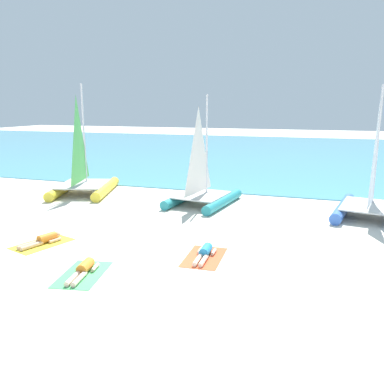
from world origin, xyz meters
TOP-DOWN VIEW (x-y plane):
  - ground_plane at (0.00, 10.00)m, footprint 120.00×120.00m
  - ocean_water at (0.00, 30.08)m, footprint 120.00×40.00m
  - sailboat_blue at (6.81, 7.43)m, footprint 3.29×4.51m
  - sailboat_yellow at (-7.03, 7.62)m, footprint 3.92×4.96m
  - sailboat_teal at (-0.44, 7.34)m, footprint 2.96×4.17m
  - towel_left at (-3.91, 0.38)m, footprint 1.60×2.14m
  - sunbather_left at (-3.89, 0.44)m, footprint 0.82×1.54m
  - towel_middle at (-1.20, -1.34)m, footprint 1.44×2.07m
  - sunbather_middle at (-1.21, -1.27)m, footprint 0.69×1.56m
  - towel_right at (1.60, 0.94)m, footprint 1.20×1.96m
  - sunbather_right at (1.59, 1.00)m, footprint 0.56×1.57m

SIDE VIEW (x-z plane):
  - ground_plane at x=0.00m, z-range 0.00..0.00m
  - towel_left at x=-3.91m, z-range 0.00..0.01m
  - towel_middle at x=-1.20m, z-range 0.00..0.01m
  - towel_right at x=1.60m, z-range 0.00..0.01m
  - ocean_water at x=0.00m, z-range 0.00..0.05m
  - sunbather_left at x=-3.89m, z-range -0.02..0.28m
  - sunbather_middle at x=-1.21m, z-range -0.02..0.28m
  - sunbather_right at x=1.59m, z-range -0.02..0.28m
  - sailboat_teal at x=-0.44m, z-range -1.77..3.28m
  - sailboat_blue at x=6.81m, z-range -1.89..3.50m
  - sailboat_yellow at x=-7.03m, z-range -1.98..3.67m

